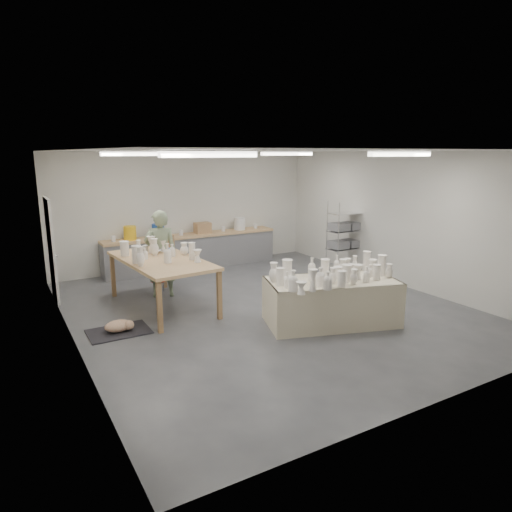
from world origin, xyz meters
TOP-DOWN VIEW (x-y plane):
  - room at (-0.11, 0.08)m, footprint 8.00×8.02m
  - back_counter at (-0.01, 3.68)m, footprint 4.60×0.60m
  - wire_shelf at (3.20, 1.40)m, footprint 0.88×0.48m
  - drying_table at (0.58, -1.27)m, footprint 2.49×1.76m
  - work_table at (-1.68, 1.19)m, footprint 1.49×2.67m
  - rug at (-2.79, 0.19)m, footprint 1.00×0.70m
  - cat at (-2.76, 0.18)m, footprint 0.51×0.41m
  - potter at (-1.48, 1.76)m, footprint 0.76×0.61m
  - red_stool at (-1.48, 2.03)m, footprint 0.36×0.36m

SIDE VIEW (x-z plane):
  - rug at x=-2.79m, z-range 0.00..0.02m
  - cat at x=-2.76m, z-range 0.02..0.22m
  - red_stool at x=-1.48m, z-range 0.11..0.39m
  - drying_table at x=0.58m, z-range -0.14..1.03m
  - back_counter at x=-0.01m, z-range -0.13..1.11m
  - potter at x=-1.48m, z-range 0.00..1.83m
  - wire_shelf at x=3.20m, z-range 0.02..1.82m
  - work_table at x=-1.68m, z-range 0.30..1.64m
  - room at x=-0.11m, z-range 0.56..3.56m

